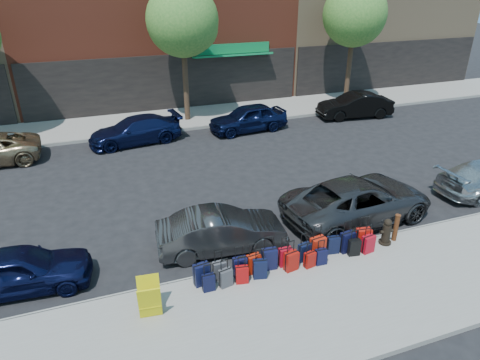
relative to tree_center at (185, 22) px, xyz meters
name	(u,v)px	position (x,y,z in m)	size (l,w,h in m)	color
ground	(233,195)	(-0.64, -9.50, -5.41)	(120.00, 120.00, 0.00)	black
sidewalk_near	(315,304)	(-0.64, -16.00, -5.34)	(60.00, 4.00, 0.15)	gray
sidewalk_far	(177,119)	(-0.64, 0.50, -5.34)	(60.00, 4.00, 0.15)	gray
curb_near	(282,259)	(-0.64, -13.98, -5.34)	(60.00, 0.08, 0.15)	gray
curb_far	(185,129)	(-0.64, -1.52, -5.34)	(60.00, 0.08, 0.15)	gray
tree_center	(185,22)	(0.00, 0.00, 0.00)	(3.80, 3.80, 7.27)	black
tree_right	(357,16)	(10.50, 0.00, 0.00)	(3.80, 3.80, 7.27)	black
suitcase_front_0	(202,274)	(-3.19, -14.33, -4.94)	(0.45, 0.29, 1.02)	black
suitcase_front_1	(219,270)	(-2.67, -14.27, -4.99)	(0.37, 0.21, 0.87)	#3D3D42
suitcase_front_2	(240,267)	(-2.10, -14.33, -4.97)	(0.38, 0.21, 0.92)	black
suitcase_front_3	(254,264)	(-1.69, -14.33, -4.97)	(0.40, 0.25, 0.92)	#9E1B0A
suitcase_front_4	(269,259)	(-1.21, -14.32, -4.94)	(0.45, 0.27, 1.03)	black
suitcase_front_5	(285,257)	(-0.72, -14.34, -4.98)	(0.38, 0.22, 0.91)	maroon
suitcase_front_6	(304,252)	(-0.08, -14.30, -4.98)	(0.40, 0.27, 0.89)	black
suitcase_front_7	(318,247)	(0.35, -14.31, -4.93)	(0.48, 0.31, 1.07)	#A91B0A
suitcase_front_8	(333,245)	(0.89, -14.27, -4.99)	(0.39, 0.25, 0.88)	black
suitcase_front_9	(347,242)	(1.33, -14.34, -4.94)	(0.45, 0.28, 1.04)	black
suitcase_front_10	(363,238)	(1.90, -14.33, -4.94)	(0.46, 0.30, 1.04)	#AC130B
suitcase_back_0	(209,282)	(-3.08, -14.63, -5.02)	(0.33, 0.19, 0.79)	black
suitcase_back_1	(226,278)	(-2.60, -14.62, -5.00)	(0.38, 0.27, 0.84)	#3A3A3F
suitcase_back_2	(242,275)	(-2.15, -14.63, -5.01)	(0.37, 0.26, 0.82)	#A20A0B
suitcase_back_3	(260,269)	(-1.61, -14.60, -4.98)	(0.41, 0.29, 0.90)	black
suitcase_back_5	(291,261)	(-0.65, -14.59, -4.97)	(0.43, 0.29, 0.93)	#951009
suitcase_back_6	(310,260)	(-0.08, -14.64, -5.02)	(0.35, 0.24, 0.77)	maroon
suitcase_back_7	(321,257)	(0.28, -14.63, -5.02)	(0.33, 0.20, 0.78)	black
suitcase_back_9	(354,247)	(1.43, -14.57, -5.00)	(0.37, 0.25, 0.83)	black
suitcase_back_10	(368,244)	(1.90, -14.59, -4.98)	(0.41, 0.28, 0.90)	#A40A19
fire_hydrant	(386,232)	(2.70, -14.38, -4.87)	(0.44, 0.39, 0.86)	black
bollard	(396,227)	(3.08, -14.34, -4.79)	(0.17, 0.17, 0.91)	#38190C
display_rack	(150,299)	(-4.67, -15.01, -4.78)	(0.61, 0.66, 0.98)	#D0C20B
car_near_0	(19,270)	(-7.77, -12.70, -4.78)	(1.49, 3.70, 1.26)	#0C1135
car_near_1	(222,231)	(-2.12, -12.75, -4.76)	(1.37, 3.94, 1.30)	#333436
car_near_2	(358,200)	(2.83, -12.62, -4.67)	(2.47, 5.36, 1.49)	#363639
car_far_1	(135,130)	(-3.40, -2.48, -4.75)	(1.86, 4.58, 1.33)	#0D1439
car_far_2	(248,118)	(2.57, -2.67, -4.69)	(1.71, 4.24, 1.45)	black
car_far_3	(355,105)	(9.35, -2.54, -4.70)	(1.52, 4.35, 1.43)	black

